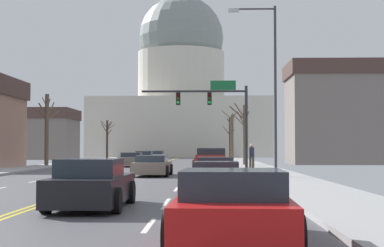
% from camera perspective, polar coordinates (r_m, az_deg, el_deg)
% --- Properties ---
extents(ground, '(20.00, 180.00, 0.20)m').
position_cam_1_polar(ground, '(31.27, -7.16, -5.28)').
color(ground, '#4B4B50').
extents(signal_gantry, '(7.91, 0.41, 6.47)m').
position_cam_1_polar(signal_gantry, '(43.20, 2.37, 1.76)').
color(signal_gantry, '#28282D').
rests_on(signal_gantry, ground).
extents(street_lamp_right, '(2.49, 0.24, 8.78)m').
position_cam_1_polar(street_lamp_right, '(30.14, 7.61, 4.68)').
color(street_lamp_right, '#333338').
rests_on(street_lamp_right, ground).
extents(capitol_building, '(30.86, 20.01, 31.41)m').
position_cam_1_polar(capitol_building, '(104.43, -1.07, 3.08)').
color(capitol_building, beige).
rests_on(capitol_building, ground).
extents(pickup_truck_near_00, '(2.48, 5.47, 1.57)m').
position_cam_1_polar(pickup_truck_near_00, '(39.81, 1.90, -3.69)').
color(pickup_truck_near_00, maroon).
rests_on(pickup_truck_near_00, ground).
extents(sedan_near_01, '(2.12, 4.60, 1.17)m').
position_cam_1_polar(sedan_near_01, '(33.12, -3.92, -4.19)').
color(sedan_near_01, '#6B6056').
rests_on(sedan_near_01, ground).
extents(sedan_near_02, '(2.04, 4.57, 1.17)m').
position_cam_1_polar(sedan_near_02, '(26.81, 2.28, -4.60)').
color(sedan_near_02, '#B71414').
rests_on(sedan_near_02, ground).
extents(sedan_near_03, '(2.10, 4.32, 1.11)m').
position_cam_1_polar(sedan_near_03, '(21.16, 2.38, -5.31)').
color(sedan_near_03, '#B71414').
rests_on(sedan_near_03, ground).
extents(sedan_near_04, '(1.95, 4.35, 1.31)m').
position_cam_1_polar(sedan_near_04, '(15.68, -9.83, -6.00)').
color(sedan_near_04, black).
rests_on(sedan_near_04, ground).
extents(sedan_near_05, '(2.16, 4.37, 1.25)m').
position_cam_1_polar(sedan_near_05, '(9.75, 3.99, -8.39)').
color(sedan_near_05, '#B71414').
rests_on(sedan_near_05, ground).
extents(sedan_oncoming_00, '(2.13, 4.33, 1.20)m').
position_cam_1_polar(sedan_oncoming_00, '(49.57, -5.98, -3.58)').
color(sedan_oncoming_00, '#6B6056').
rests_on(sedan_oncoming_00, ground).
extents(sedan_oncoming_01, '(2.05, 4.22, 1.24)m').
position_cam_1_polar(sedan_oncoming_01, '(61.58, -4.76, -3.34)').
color(sedan_oncoming_01, '#6B6056').
rests_on(sedan_oncoming_01, ground).
extents(sedan_oncoming_02, '(2.21, 4.73, 1.20)m').
position_cam_1_polar(sedan_oncoming_02, '(75.41, -3.52, -3.19)').
color(sedan_oncoming_02, silver).
rests_on(sedan_oncoming_02, ground).
extents(flank_building_01, '(8.59, 8.93, 6.96)m').
position_cam_1_polar(flank_building_01, '(82.91, -14.37, -0.99)').
color(flank_building_01, slate).
rests_on(flank_building_01, ground).
extents(flank_building_02, '(10.30, 7.44, 9.91)m').
position_cam_1_polar(flank_building_02, '(58.74, 14.33, 1.00)').
color(flank_building_02, slate).
rests_on(flank_building_02, ground).
extents(bare_tree_00, '(1.75, 2.64, 6.34)m').
position_cam_1_polar(bare_tree_00, '(74.70, 3.95, -1.22)').
color(bare_tree_00, brown).
rests_on(bare_tree_00, ground).
extents(bare_tree_01, '(2.16, 2.58, 5.08)m').
position_cam_1_polar(bare_tree_01, '(76.89, -8.34, -1.40)').
color(bare_tree_01, '#423328').
rests_on(bare_tree_01, ground).
extents(bare_tree_02, '(1.99, 1.04, 6.36)m').
position_cam_1_polar(bare_tree_02, '(81.65, 3.75, -1.23)').
color(bare_tree_02, '#423328').
rests_on(bare_tree_02, ground).
extents(bare_tree_03, '(1.77, 2.21, 5.99)m').
position_cam_1_polar(bare_tree_03, '(50.33, -14.09, -0.41)').
color(bare_tree_03, brown).
rests_on(bare_tree_03, ground).
extents(bare_tree_04, '(1.72, 2.52, 5.39)m').
position_cam_1_polar(bare_tree_04, '(50.94, 5.16, -0.84)').
color(bare_tree_04, brown).
rests_on(bare_tree_04, ground).
extents(pedestrian_00, '(0.35, 0.34, 1.71)m').
position_cam_1_polar(pedestrian_00, '(38.41, 5.88, -3.15)').
color(pedestrian_00, '#4C4238').
rests_on(pedestrian_00, ground).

